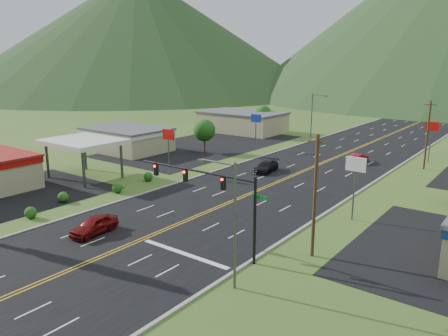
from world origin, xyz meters
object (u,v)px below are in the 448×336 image
Objects in this scene: streetlight_west at (313,113)px; car_dark_mid at (266,167)px; streetlight_east at (231,217)px; gas_canopy at (83,143)px; car_red_far at (358,158)px; traffic_signal at (213,189)px; car_red_near at (94,226)px.

car_dark_mid is (7.59, -30.48, -4.41)m from streetlight_west.
streetlight_east is 0.90× the size of gas_canopy.
gas_canopy is 1.89× the size of car_dark_mid.
car_red_far is at bearing -46.55° from streetlight_west.
gas_canopy is 25.39m from car_dark_mid.
gas_canopy is at bearing 164.30° from traffic_signal.
car_dark_mid is at bearing 44.38° from gas_canopy.
car_dark_mid is at bearing 84.08° from car_red_near.
traffic_signal is 58.88m from streetlight_west.
streetlight_west reaches higher than car_dark_mid.
streetlight_west is at bearing 91.72° from car_red_near.
streetlight_west is 31.71m from car_dark_mid.
streetlight_west is 1.89× the size of car_red_near.
traffic_signal is 12.43m from car_red_near.
car_red_near is 0.90× the size of car_dark_mid.
streetlight_east is 33.53m from car_dark_mid.
traffic_signal is 1.31× the size of gas_canopy.
car_red_near is (7.19, -59.72, -4.37)m from streetlight_west.
traffic_signal reaches higher than car_red_near.
traffic_signal is 28.01m from car_dark_mid.
streetlight_west reaches higher than car_red_far.
car_red_near reaches higher than car_red_far.
car_red_far is (15.97, -16.86, -4.45)m from streetlight_west.
gas_canopy is 2.10× the size of car_red_near.
streetlight_west is (-18.16, 56.00, -0.15)m from traffic_signal.
car_dark_mid is (-15.27, 29.52, -4.41)m from streetlight_east.
car_red_near is at bearing -161.31° from traffic_signal.
traffic_signal is 6.17m from streetlight_east.
traffic_signal is 2.95× the size of car_red_far.
car_red_near is at bearing -98.56° from car_dark_mid.
car_dark_mid is (0.40, 29.24, -0.04)m from car_red_near.
gas_canopy is 40.97m from car_red_far.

